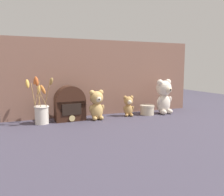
{
  "coord_description": "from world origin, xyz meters",
  "views": [
    {
      "loc": [
        -0.66,
        -1.58,
        0.37
      ],
      "look_at": [
        0.0,
        0.02,
        0.15
      ],
      "focal_mm": 38.0,
      "sensor_mm": 36.0,
      "label": 1
    }
  ],
  "objects": [
    {
      "name": "ground_plane",
      "position": [
        0.0,
        0.0,
        0.0
      ],
      "size": [
        4.0,
        4.0,
        0.0
      ],
      "primitive_type": "plane",
      "color": "#3D3847"
    },
    {
      "name": "backdrop_wall",
      "position": [
        0.0,
        0.17,
        0.29
      ],
      "size": [
        1.52,
        0.02,
        0.58
      ],
      "color": "#845B4C",
      "rests_on": "ground"
    },
    {
      "name": "teddy_bear_large",
      "position": [
        0.45,
        0.01,
        0.14
      ],
      "size": [
        0.15,
        0.14,
        0.28
      ],
      "color": "beige",
      "rests_on": "ground"
    },
    {
      "name": "teddy_bear_medium",
      "position": [
        -0.13,
        0.0,
        0.11
      ],
      "size": [
        0.11,
        0.11,
        0.21
      ],
      "color": "tan",
      "rests_on": "ground"
    },
    {
      "name": "teddy_bear_small",
      "position": [
        0.14,
        0.03,
        0.08
      ],
      "size": [
        0.09,
        0.08,
        0.16
      ],
      "color": "tan",
      "rests_on": "ground"
    },
    {
      "name": "flower_vase",
      "position": [
        -0.5,
        0.02,
        0.09
      ],
      "size": [
        0.19,
        0.15,
        0.32
      ],
      "color": "silver",
      "rests_on": "ground"
    },
    {
      "name": "vintage_radio",
      "position": [
        -0.31,
        0.04,
        0.11
      ],
      "size": [
        0.21,
        0.1,
        0.25
      ],
      "color": "#381E14",
      "rests_on": "ground"
    },
    {
      "name": "decorative_tin_tall",
      "position": [
        0.3,
        0.02,
        0.04
      ],
      "size": [
        0.11,
        0.11,
        0.08
      ],
      "color": "beige",
      "rests_on": "ground"
    }
  ]
}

